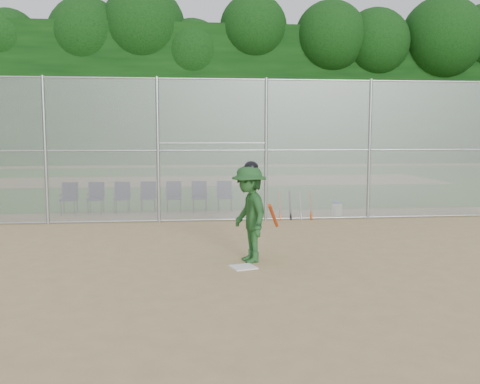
{
  "coord_description": "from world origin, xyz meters",
  "views": [
    {
      "loc": [
        -1.32,
        -9.86,
        2.46
      ],
      "look_at": [
        0.0,
        2.5,
        1.1
      ],
      "focal_mm": 40.0,
      "sensor_mm": 36.0,
      "label": 1
    }
  ],
  "objects": [
    {
      "name": "spare_bats",
      "position": [
        1.88,
        5.1,
        0.41
      ],
      "size": [
        0.96,
        0.38,
        0.83
      ],
      "color": "#D84C14",
      "rests_on": "ground"
    },
    {
      "name": "chair_3",
      "position": [
        -2.42,
        6.87,
        0.48
      ],
      "size": [
        0.54,
        0.52,
        0.96
      ],
      "primitive_type": null,
      "color": "#11113E",
      "rests_on": "ground"
    },
    {
      "name": "home_plate",
      "position": [
        -0.24,
        -0.27,
        0.01
      ],
      "size": [
        0.53,
        0.53,
        0.02
      ],
      "primitive_type": "cube",
      "rotation": [
        0.0,
        0.0,
        0.29
      ],
      "color": "white",
      "rests_on": "ground"
    },
    {
      "name": "chair_5",
      "position": [
        -0.82,
        6.87,
        0.48
      ],
      "size": [
        0.54,
        0.52,
        0.96
      ],
      "primitive_type": null,
      "color": "#11113E",
      "rests_on": "ground"
    },
    {
      "name": "chair_0",
      "position": [
        -4.82,
        6.87,
        0.48
      ],
      "size": [
        0.54,
        0.52,
        0.96
      ],
      "primitive_type": null,
      "color": "#11113E",
      "rests_on": "ground"
    },
    {
      "name": "ground",
      "position": [
        0.0,
        0.0,
        0.0
      ],
      "size": [
        100.0,
        100.0,
        0.0
      ],
      "primitive_type": "plane",
      "color": "tan",
      "rests_on": "ground"
    },
    {
      "name": "batter_at_plate",
      "position": [
        -0.07,
        0.19,
        0.94
      ],
      "size": [
        1.04,
        1.42,
        1.95
      ],
      "color": "#1E4D21",
      "rests_on": "ground"
    },
    {
      "name": "grass_strip",
      "position": [
        0.0,
        18.0,
        0.01
      ],
      "size": [
        100.0,
        100.0,
        0.0
      ],
      "primitive_type": "plane",
      "color": "#2C661E",
      "rests_on": "ground"
    },
    {
      "name": "chair_4",
      "position": [
        -1.62,
        6.87,
        0.48
      ],
      "size": [
        0.54,
        0.52,
        0.96
      ],
      "primitive_type": null,
      "color": "#11113E",
      "rests_on": "ground"
    },
    {
      "name": "backstop_fence",
      "position": [
        0.0,
        5.0,
        2.07
      ],
      "size": [
        16.09,
        0.09,
        4.0
      ],
      "color": "gray",
      "rests_on": "ground"
    },
    {
      "name": "treeline",
      "position": [
        0.0,
        20.0,
        5.5
      ],
      "size": [
        81.0,
        60.0,
        11.0
      ],
      "color": "black",
      "rests_on": "ground"
    },
    {
      "name": "chair_1",
      "position": [
        -4.02,
        6.87,
        0.48
      ],
      "size": [
        0.54,
        0.52,
        0.96
      ],
      "primitive_type": null,
      "color": "#11113E",
      "rests_on": "ground"
    },
    {
      "name": "dirt_patch_far",
      "position": [
        0.0,
        18.0,
        0.01
      ],
      "size": [
        24.0,
        24.0,
        0.0
      ],
      "primitive_type": "plane",
      "color": "tan",
      "rests_on": "ground"
    },
    {
      "name": "water_cooler",
      "position": [
        3.31,
        5.76,
        0.21
      ],
      "size": [
        0.33,
        0.33,
        0.42
      ],
      "color": "white",
      "rests_on": "ground"
    },
    {
      "name": "chair_2",
      "position": [
        -3.22,
        6.87,
        0.48
      ],
      "size": [
        0.54,
        0.52,
        0.96
      ],
      "primitive_type": null,
      "color": "#11113E",
      "rests_on": "ground"
    },
    {
      "name": "chair_6",
      "position": [
        -0.02,
        6.87,
        0.48
      ],
      "size": [
        0.54,
        0.52,
        0.96
      ],
      "primitive_type": null,
      "color": "#11113E",
      "rests_on": "ground"
    }
  ]
}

